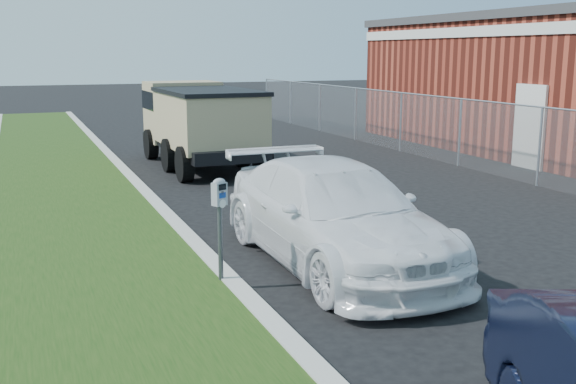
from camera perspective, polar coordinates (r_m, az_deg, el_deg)
name	(u,v)px	position (r m, az deg, el deg)	size (l,w,h in m)	color
ground	(404,266)	(9.87, 9.81, -6.17)	(120.00, 120.00, 0.00)	black
chainlink_fence	(460,119)	(18.66, 14.39, 6.00)	(0.06, 30.06, 30.00)	slate
parking_meter	(220,207)	(8.54, -5.81, -1.27)	(0.22, 0.19, 1.34)	#3F4247
white_wagon	(335,214)	(9.70, 3.98, -1.91)	(2.03, 4.98, 1.45)	white
dump_truck	(199,120)	(18.35, -7.58, 6.07)	(2.32, 5.62, 2.19)	black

